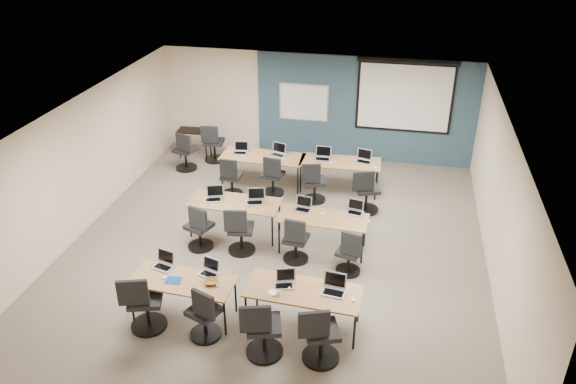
% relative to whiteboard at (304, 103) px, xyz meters
% --- Properties ---
extents(floor, '(8.00, 9.00, 0.02)m').
position_rel_whiteboard_xyz_m(floor, '(0.30, -4.43, -1.45)').
color(floor, '#6B6354').
rests_on(floor, ground).
extents(ceiling, '(8.00, 9.00, 0.02)m').
position_rel_whiteboard_xyz_m(ceiling, '(0.30, -4.43, 1.25)').
color(ceiling, white).
rests_on(ceiling, ground).
extents(wall_back, '(8.00, 0.04, 2.70)m').
position_rel_whiteboard_xyz_m(wall_back, '(0.30, 0.07, -0.10)').
color(wall_back, beige).
rests_on(wall_back, ground).
extents(wall_front, '(8.00, 0.04, 2.70)m').
position_rel_whiteboard_xyz_m(wall_front, '(0.30, -8.93, -0.10)').
color(wall_front, beige).
rests_on(wall_front, ground).
extents(wall_left, '(0.04, 9.00, 2.70)m').
position_rel_whiteboard_xyz_m(wall_left, '(-3.70, -4.43, -0.10)').
color(wall_left, beige).
rests_on(wall_left, ground).
extents(wall_right, '(0.04, 9.00, 2.70)m').
position_rel_whiteboard_xyz_m(wall_right, '(4.30, -4.43, -0.10)').
color(wall_right, beige).
rests_on(wall_right, ground).
extents(blue_accent_panel, '(5.50, 0.04, 2.70)m').
position_rel_whiteboard_xyz_m(blue_accent_panel, '(1.55, 0.04, -0.10)').
color(blue_accent_panel, '#3D5977').
rests_on(blue_accent_panel, wall_back).
extents(whiteboard, '(1.28, 0.03, 0.98)m').
position_rel_whiteboard_xyz_m(whiteboard, '(0.00, 0.00, 0.00)').
color(whiteboard, silver).
rests_on(whiteboard, wall_back).
extents(projector_screen, '(2.40, 0.10, 1.82)m').
position_rel_whiteboard_xyz_m(projector_screen, '(2.50, -0.02, 0.44)').
color(projector_screen, black).
rests_on(projector_screen, wall_back).
extents(training_table_front_left, '(1.67, 0.70, 0.73)m').
position_rel_whiteboard_xyz_m(training_table_front_left, '(-0.69, -6.79, -0.77)').
color(training_table_front_left, brown).
rests_on(training_table_front_left, floor).
extents(training_table_front_right, '(1.80, 0.75, 0.73)m').
position_rel_whiteboard_xyz_m(training_table_front_right, '(1.24, -6.65, -0.76)').
color(training_table_front_right, olive).
rests_on(training_table_front_right, floor).
extents(training_table_mid_left, '(1.81, 0.76, 0.73)m').
position_rel_whiteboard_xyz_m(training_table_mid_left, '(-0.62, -4.15, -0.76)').
color(training_table_mid_left, '#A06D3D').
rests_on(training_table_mid_left, floor).
extents(training_table_mid_right, '(1.70, 0.71, 0.73)m').
position_rel_whiteboard_xyz_m(training_table_mid_right, '(1.20, -4.39, -0.77)').
color(training_table_mid_right, '#9D662F').
rests_on(training_table_mid_right, floor).
extents(training_table_back_left, '(1.94, 0.81, 0.73)m').
position_rel_whiteboard_xyz_m(training_table_back_left, '(-0.62, -1.88, -0.76)').
color(training_table_back_left, '#A5652D').
rests_on(training_table_back_left, floor).
extents(training_table_back_right, '(1.84, 0.77, 0.73)m').
position_rel_whiteboard_xyz_m(training_table_back_right, '(1.20, -1.81, -0.76)').
color(training_table_back_right, brown).
rests_on(training_table_back_right, floor).
extents(laptop_0, '(0.32, 0.28, 0.25)m').
position_rel_whiteboard_xyz_m(laptop_0, '(-1.11, -6.49, -0.66)').
color(laptop_0, '#B2B3BE').
rests_on(laptop_0, training_table_front_left).
extents(mouse_0, '(0.07, 0.10, 0.03)m').
position_rel_whiteboard_xyz_m(mouse_0, '(-0.98, -6.80, -0.71)').
color(mouse_0, white).
rests_on(mouse_0, training_table_front_left).
extents(task_chair_0, '(0.59, 0.58, 1.05)m').
position_rel_whiteboard_xyz_m(task_chair_0, '(-1.19, -7.20, -1.01)').
color(task_chair_0, black).
rests_on(task_chair_0, floor).
extents(laptop_1, '(0.30, 0.26, 0.23)m').
position_rel_whiteboard_xyz_m(laptop_1, '(-0.32, -6.52, -0.66)').
color(laptop_1, '#ACACAF').
rests_on(laptop_1, training_table_front_left).
extents(mouse_1, '(0.07, 0.10, 0.03)m').
position_rel_whiteboard_xyz_m(mouse_1, '(-0.10, -6.81, -0.71)').
color(mouse_1, white).
rests_on(mouse_1, training_table_front_left).
extents(task_chair_1, '(0.53, 0.50, 0.98)m').
position_rel_whiteboard_xyz_m(task_chair_1, '(-0.19, -7.20, -1.05)').
color(task_chair_1, black).
rests_on(task_chair_1, floor).
extents(laptop_2, '(0.31, 0.26, 0.24)m').
position_rel_whiteboard_xyz_m(laptop_2, '(0.93, -6.56, -0.66)').
color(laptop_2, silver).
rests_on(laptop_2, training_table_front_right).
extents(mouse_2, '(0.06, 0.09, 0.03)m').
position_rel_whiteboard_xyz_m(mouse_2, '(1.02, -6.65, -0.71)').
color(mouse_2, white).
rests_on(mouse_2, training_table_front_right).
extents(task_chair_2, '(0.57, 0.57, 1.04)m').
position_rel_whiteboard_xyz_m(task_chair_2, '(0.77, -7.38, -1.02)').
color(task_chair_2, black).
rests_on(task_chair_2, floor).
extents(laptop_3, '(0.36, 0.30, 0.27)m').
position_rel_whiteboard_xyz_m(laptop_3, '(1.70, -6.57, -0.65)').
color(laptop_3, silver).
rests_on(laptop_3, training_table_front_right).
extents(mouse_3, '(0.07, 0.10, 0.04)m').
position_rel_whiteboard_xyz_m(mouse_3, '(2.02, -6.73, -0.71)').
color(mouse_3, white).
rests_on(mouse_3, training_table_front_right).
extents(task_chair_3, '(0.59, 0.56, 1.04)m').
position_rel_whiteboard_xyz_m(task_chair_3, '(1.61, -7.32, -1.02)').
color(task_chair_3, black).
rests_on(task_chair_3, floor).
extents(laptop_4, '(0.34, 0.29, 0.26)m').
position_rel_whiteboard_xyz_m(laptop_4, '(-1.05, -4.12, -0.66)').
color(laptop_4, '#BCBCBC').
rests_on(laptop_4, training_table_mid_left).
extents(mouse_4, '(0.08, 0.10, 0.03)m').
position_rel_whiteboard_xyz_m(mouse_4, '(-1.00, -4.38, -0.71)').
color(mouse_4, white).
rests_on(mouse_4, training_table_mid_left).
extents(task_chair_4, '(0.53, 0.50, 0.99)m').
position_rel_whiteboard_xyz_m(task_chair_4, '(-1.13, -4.84, -1.04)').
color(task_chair_4, black).
rests_on(task_chair_4, floor).
extents(laptop_5, '(0.35, 0.29, 0.26)m').
position_rel_whiteboard_xyz_m(laptop_5, '(-0.21, -4.06, -0.66)').
color(laptop_5, '#ADADB5').
rests_on(laptop_5, training_table_mid_left).
extents(mouse_5, '(0.06, 0.09, 0.03)m').
position_rel_whiteboard_xyz_m(mouse_5, '(0.01, -4.37, -0.71)').
color(mouse_5, white).
rests_on(mouse_5, training_table_mid_left).
extents(task_chair_5, '(0.53, 0.53, 1.01)m').
position_rel_whiteboard_xyz_m(task_chair_5, '(-0.33, -4.80, -1.03)').
color(task_chair_5, black).
rests_on(task_chair_5, floor).
extents(laptop_6, '(0.31, 0.27, 0.24)m').
position_rel_whiteboard_xyz_m(laptop_6, '(0.77, -4.16, -0.66)').
color(laptop_6, silver).
rests_on(laptop_6, training_table_mid_right).
extents(mouse_6, '(0.08, 0.10, 0.03)m').
position_rel_whiteboard_xyz_m(mouse_6, '(1.17, -4.27, -0.71)').
color(mouse_6, white).
rests_on(mouse_6, training_table_mid_right).
extents(task_chair_6, '(0.49, 0.49, 0.97)m').
position_rel_whiteboard_xyz_m(task_chair_6, '(0.77, -4.88, -1.05)').
color(task_chair_6, black).
rests_on(task_chair_6, floor).
extents(laptop_7, '(0.31, 0.26, 0.24)m').
position_rel_whiteboard_xyz_m(laptop_7, '(1.77, -4.07, -0.66)').
color(laptop_7, '#ACACB3').
rests_on(laptop_7, training_table_mid_right).
extents(mouse_7, '(0.06, 0.10, 0.03)m').
position_rel_whiteboard_xyz_m(mouse_7, '(2.06, -4.37, -0.71)').
color(mouse_7, white).
rests_on(mouse_7, training_table_mid_right).
extents(task_chair_7, '(0.46, 0.46, 0.95)m').
position_rel_whiteboard_xyz_m(task_chair_7, '(1.79, -5.07, -1.06)').
color(task_chair_7, black).
rests_on(task_chair_7, floor).
extents(laptop_8, '(0.33, 0.28, 0.25)m').
position_rel_whiteboard_xyz_m(laptop_8, '(-1.18, -1.80, -0.66)').
color(laptop_8, '#BBBBC4').
rests_on(laptop_8, training_table_back_left).
extents(mouse_8, '(0.07, 0.10, 0.03)m').
position_rel_whiteboard_xyz_m(mouse_8, '(-0.83, -1.88, -0.71)').
color(mouse_8, white).
rests_on(mouse_8, training_table_back_left).
extents(task_chair_8, '(0.49, 0.49, 0.97)m').
position_rel_whiteboard_xyz_m(task_chair_8, '(-1.19, -2.60, -1.05)').
color(task_chair_8, black).
rests_on(task_chair_8, floor).
extents(laptop_9, '(0.35, 0.30, 0.26)m').
position_rel_whiteboard_xyz_m(laptop_9, '(-0.28, -1.72, -0.65)').
color(laptop_9, '#B5B4C1').
rests_on(laptop_9, training_table_back_left).
extents(mouse_9, '(0.06, 0.09, 0.03)m').
position_rel_whiteboard_xyz_m(mouse_9, '(-0.12, -1.95, -0.71)').
color(mouse_9, white).
rests_on(mouse_9, training_table_back_left).
extents(task_chair_9, '(0.51, 0.51, 0.99)m').
position_rel_whiteboard_xyz_m(task_chair_9, '(-0.27, -2.37, -1.04)').
color(task_chair_9, black).
rests_on(task_chair_9, floor).
extents(laptop_10, '(0.36, 0.31, 0.27)m').
position_rel_whiteboard_xyz_m(laptop_10, '(0.78, -1.73, -0.65)').
color(laptop_10, '#ACACB5').
rests_on(laptop_10, training_table_back_right).
extents(mouse_10, '(0.08, 0.10, 0.03)m').
position_rel_whiteboard_xyz_m(mouse_10, '(1.00, -1.92, -0.71)').
color(mouse_10, white).
rests_on(mouse_10, training_table_back_right).
extents(task_chair_10, '(0.51, 0.51, 0.99)m').
position_rel_whiteboard_xyz_m(task_chair_10, '(0.70, -2.49, -1.04)').
color(task_chair_10, black).
rests_on(task_chair_10, floor).
extents(laptop_11, '(0.35, 0.29, 0.26)m').
position_rel_whiteboard_xyz_m(laptop_11, '(1.72, -1.68, -0.66)').
color(laptop_11, silver).
rests_on(laptop_11, training_table_back_right).
extents(mouse_11, '(0.07, 0.10, 0.03)m').
position_rel_whiteboard_xyz_m(mouse_11, '(2.01, -1.98, -0.71)').
color(mouse_11, white).
rests_on(mouse_11, training_table_back_right).
extents(task_chair_11, '(0.58, 0.56, 1.04)m').
position_rel_whiteboard_xyz_m(task_chair_11, '(1.88, -2.71, -1.02)').
color(task_chair_11, black).
rests_on(task_chair_11, floor).
extents(blue_mousepad, '(0.26, 0.23, 0.01)m').
position_rel_whiteboard_xyz_m(blue_mousepad, '(-0.81, -6.83, -0.72)').
color(blue_mousepad, '#103695').
rests_on(blue_mousepad, training_table_front_left).
extents(snack_bowl, '(0.27, 0.27, 0.05)m').
position_rel_whiteboard_xyz_m(snack_bowl, '(-0.21, -6.77, -0.69)').
color(snack_bowl, brown).
rests_on(snack_bowl, training_table_front_left).
extents(snack_plate, '(0.22, 0.22, 0.01)m').
position_rel_whiteboard_xyz_m(snack_plate, '(0.80, -6.80, -0.71)').
color(snack_plate, white).
rests_on(snack_plate, training_table_front_right).
extents(coffee_cup, '(0.08, 0.08, 0.06)m').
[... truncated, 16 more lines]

